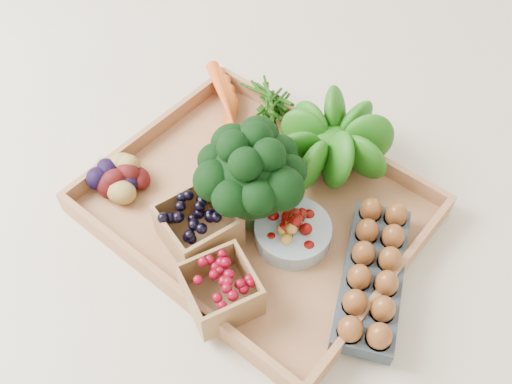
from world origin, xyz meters
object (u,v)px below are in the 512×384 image
Objects in this scene: cherry_bowl at (293,232)px; egg_carton at (372,277)px; broccoli at (251,192)px; tray at (256,210)px.

cherry_bowl is 0.49× the size of egg_carton.
broccoli reaches higher than egg_carton.
broccoli is 1.42× the size of cherry_bowl.
egg_carton is at bearing 5.60° from cherry_bowl.
egg_carton is (0.15, 0.01, -0.00)m from cherry_bowl.
egg_carton is at bearing 0.88° from tray.
broccoli is at bearing -172.36° from cherry_bowl.
tray is 0.08m from broccoli.
egg_carton reaches higher than tray.
tray is 0.24m from egg_carton.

